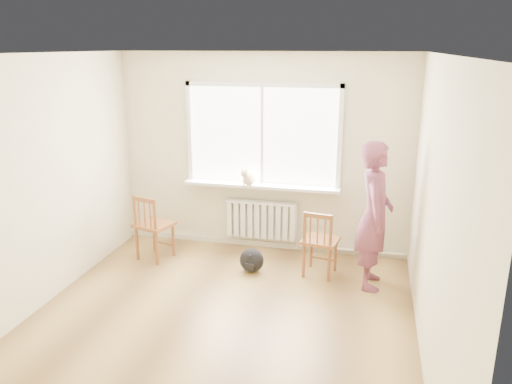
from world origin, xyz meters
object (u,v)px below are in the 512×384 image
Objects in this scene: chair_left at (152,227)px; person at (374,216)px; chair_right at (319,243)px; backpack at (252,260)px; cat at (249,178)px.

person reaches higher than chair_left.
backpack is at bearing 15.05° from chair_right.
backpack is at bearing -166.47° from chair_left.
cat reaches higher than chair_left.
cat is at bearing -19.71° from chair_right.
cat is 1.26× the size of backpack.
cat is (1.18, 0.58, 0.60)m from chair_left.
chair_left is 2.32× the size of cat.
cat is (-1.04, 0.58, 0.63)m from chair_right.
backpack is (1.38, -0.08, -0.30)m from chair_left.
cat is at bearing 66.46° from person.
chair_left is at bearing -138.27° from cat.
person reaches higher than chair_right.
person is at bearing -165.07° from chair_left.
chair_left is 1.42m from backpack.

